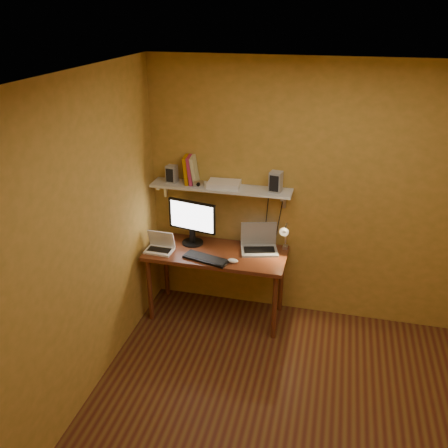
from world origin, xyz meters
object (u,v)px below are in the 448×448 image
(keyboard, at_px, (206,259))
(router, at_px, (224,184))
(speaker_left, at_px, (172,174))
(shelf_camera, at_px, (199,184))
(wall_shelf, at_px, (221,188))
(mouse, at_px, (233,261))
(laptop, at_px, (259,243))
(desk, at_px, (216,259))
(desk_lamp, at_px, (285,235))
(netbook, at_px, (160,245))
(monitor, at_px, (192,220))
(speaker_right, at_px, (276,182))

(keyboard, xyz_separation_m, router, (0.08, 0.39, 0.64))
(speaker_left, height_order, shelf_camera, speaker_left)
(wall_shelf, xyz_separation_m, mouse, (0.21, -0.37, -0.59))
(keyboard, bearing_deg, laptop, 52.08)
(wall_shelf, bearing_deg, desk, -90.00)
(laptop, distance_m, desk_lamp, 0.29)
(laptop, height_order, mouse, laptop)
(desk, height_order, laptop, laptop)
(netbook, bearing_deg, laptop, 17.17)
(keyboard, bearing_deg, desk, 89.05)
(netbook, xyz_separation_m, router, (0.59, 0.30, 0.60))
(monitor, relative_size, netbook, 1.84)
(speaker_right, bearing_deg, desk, -151.33)
(desk, distance_m, laptop, 0.46)
(laptop, bearing_deg, monitor, 167.83)
(keyboard, height_order, router, router)
(monitor, distance_m, desk_lamp, 0.95)
(desk, height_order, wall_shelf, wall_shelf)
(laptop, relative_size, desk_lamp, 1.10)
(mouse, distance_m, speaker_left, 1.06)
(wall_shelf, bearing_deg, shelf_camera, -164.98)
(netbook, bearing_deg, wall_shelf, 30.01)
(desk, relative_size, desk_lamp, 3.73)
(shelf_camera, bearing_deg, wall_shelf, 15.02)
(desk, bearing_deg, netbook, -169.80)
(desk, height_order, mouse, mouse)
(desk, bearing_deg, speaker_left, 158.53)
(router, bearing_deg, desk, -98.88)
(wall_shelf, distance_m, netbook, 0.84)
(desk, height_order, desk_lamp, desk_lamp)
(desk, bearing_deg, mouse, -39.22)
(wall_shelf, xyz_separation_m, desk_lamp, (0.66, -0.07, -0.40))
(wall_shelf, distance_m, speaker_right, 0.55)
(desk, xyz_separation_m, laptop, (0.40, 0.16, 0.16))
(monitor, height_order, desk_lamp, monitor)
(desk_lamp, bearing_deg, wall_shelf, 174.12)
(laptop, bearing_deg, keyboard, -158.26)
(laptop, height_order, netbook, laptop)
(wall_shelf, relative_size, desk_lamp, 3.73)
(netbook, bearing_deg, router, 29.30)
(desk, xyz_separation_m, wall_shelf, (0.00, 0.19, 0.69))
(monitor, distance_m, router, 0.51)
(laptop, xyz_separation_m, mouse, (-0.19, -0.33, -0.05))
(monitor, bearing_deg, mouse, -19.37)
(laptop, bearing_deg, desk, -173.68)
(keyboard, xyz_separation_m, mouse, (0.26, 0.01, 0.01))
(wall_shelf, distance_m, laptop, 0.67)
(desk, xyz_separation_m, router, (0.03, 0.20, 0.74))
(netbook, distance_m, speaker_left, 0.72)
(laptop, distance_m, netbook, 0.99)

